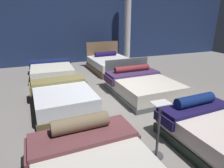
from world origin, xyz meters
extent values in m
cube|color=gray|center=(0.00, 0.00, -0.01)|extent=(18.00, 18.00, 0.02)
cube|color=navy|center=(0.00, 5.18, 1.75)|extent=(18.00, 0.06, 3.50)
cube|color=brown|center=(-1.14, -1.88, 0.48)|extent=(1.61, 0.69, 0.07)
cube|color=brown|center=(-1.94, -1.91, 0.33)|extent=(0.09, 0.64, 0.23)
cube|color=brown|center=(-0.33, -1.85, 0.33)|extent=(0.09, 0.64, 0.23)
cylinder|color=#7C694F|center=(-1.14, -1.76, 0.62)|extent=(0.90, 0.27, 0.24)
cube|color=black|center=(1.15, -2.45, 0.09)|extent=(1.57, 2.03, 0.18)
cube|color=silver|center=(1.15, -2.45, 0.33)|extent=(1.50, 1.97, 0.30)
cube|color=#1B1546|center=(1.12, -1.77, 0.51)|extent=(1.47, 0.61, 0.07)
cube|color=#1B1546|center=(0.38, -1.81, 0.39)|extent=(0.10, 0.53, 0.18)
cube|color=#1B1546|center=(1.85, -1.73, 0.39)|extent=(0.10, 0.53, 0.18)
cylinder|color=navy|center=(1.12, -1.75, 0.64)|extent=(0.88, 0.26, 0.22)
cube|color=brown|center=(-1.16, 0.25, 0.07)|extent=(1.51, 2.00, 0.14)
cube|color=silver|center=(-1.16, 0.25, 0.30)|extent=(1.45, 1.93, 0.33)
cube|color=olive|center=(-1.19, 0.93, 0.50)|extent=(1.44, 0.58, 0.07)
cube|color=olive|center=(-1.91, 0.90, 0.35)|extent=(0.09, 0.52, 0.23)
cube|color=olive|center=(-0.47, 0.96, 0.35)|extent=(0.09, 0.52, 0.23)
cube|color=#4F575A|center=(1.13, 0.24, 0.06)|extent=(1.69, 2.16, 0.12)
cube|color=silver|center=(1.13, 0.24, 0.29)|extent=(1.63, 2.10, 0.34)
cube|color=#4F575A|center=(1.09, 1.30, 0.43)|extent=(1.53, 0.09, 0.87)
cube|color=#3F2A55|center=(1.10, 0.92, 0.50)|extent=(1.62, 0.76, 0.07)
cube|color=#3F2A55|center=(0.29, 0.89, 0.36)|extent=(0.09, 0.71, 0.21)
cube|color=#3F2A55|center=(1.92, 0.94, 0.36)|extent=(0.09, 0.71, 0.21)
cylinder|color=maroon|center=(1.10, 0.96, 0.62)|extent=(1.17, 0.24, 0.20)
cube|color=brown|center=(-1.20, 3.05, 0.08)|extent=(1.55, 2.01, 0.16)
cube|color=silver|center=(-1.20, 3.05, 0.30)|extent=(1.49, 1.94, 0.28)
cube|color=#131D4F|center=(-1.19, 3.75, 0.47)|extent=(1.50, 0.55, 0.07)
cube|color=#131D4F|center=(-1.95, 3.77, 0.33)|extent=(0.08, 0.52, 0.22)
cube|color=#131D4F|center=(-0.43, 3.74, 0.33)|extent=(0.08, 0.52, 0.22)
cube|color=brown|center=(1.22, 3.07, 0.10)|extent=(1.70, 2.15, 0.21)
cube|color=white|center=(1.22, 3.07, 0.35)|extent=(1.63, 2.08, 0.29)
cube|color=brown|center=(1.17, 4.11, 0.54)|extent=(1.51, 0.11, 1.09)
cylinder|color=#1D124B|center=(1.19, 3.75, 0.60)|extent=(0.98, 0.25, 0.20)
cylinder|color=#3F3F44|center=(0.00, -2.20, 0.01)|extent=(0.24, 0.24, 0.02)
cylinder|color=#3F3F44|center=(0.00, -2.20, 0.43)|extent=(0.04, 0.04, 0.87)
cube|color=white|center=(0.00, -2.20, 0.97)|extent=(0.28, 0.20, 0.01)
cylinder|color=silver|center=(2.60, 4.55, 1.75)|extent=(0.32, 0.32, 3.50)
camera|label=1|loc=(-1.65, -4.45, 2.21)|focal=31.58mm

